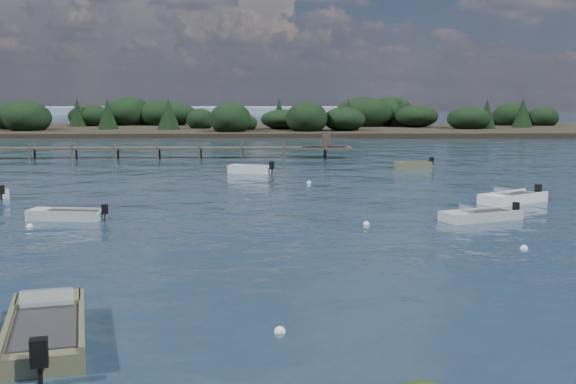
{
  "coord_description": "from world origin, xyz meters",
  "views": [
    {
      "loc": [
        -1.6,
        -25.64,
        6.31
      ],
      "look_at": [
        -0.72,
        14.0,
        1.0
      ],
      "focal_mm": 45.0,
      "sensor_mm": 36.0,
      "label": 1
    }
  ],
  "objects_px": {
    "dinghy_near_olive": "(46,334)",
    "dinghy_mid_white_b": "(513,200)",
    "jetty": "(74,148)",
    "dinghy_mid_grey": "(66,217)",
    "dinghy_mid_white_a": "(480,218)",
    "tender_far_white": "(250,171)",
    "tender_far_grey_b": "(413,166)"
  },
  "relations": [
    {
      "from": "dinghy_near_olive",
      "to": "dinghy_mid_white_b",
      "type": "distance_m",
      "value": 31.35
    },
    {
      "from": "dinghy_mid_white_b",
      "to": "tender_far_grey_b",
      "type": "bearing_deg",
      "value": 95.47
    },
    {
      "from": "tender_far_white",
      "to": "dinghy_mid_white_b",
      "type": "distance_m",
      "value": 23.24
    },
    {
      "from": "dinghy_near_olive",
      "to": "jetty",
      "type": "xyz_separation_m",
      "value": [
        -14.28,
        55.52,
        0.8
      ]
    },
    {
      "from": "dinghy_mid_grey",
      "to": "dinghy_mid_white_a",
      "type": "distance_m",
      "value": 21.24
    },
    {
      "from": "dinghy_mid_grey",
      "to": "tender_far_white",
      "type": "height_order",
      "value": "tender_far_white"
    },
    {
      "from": "tender_far_grey_b",
      "to": "jetty",
      "type": "bearing_deg",
      "value": 161.16
    },
    {
      "from": "dinghy_near_olive",
      "to": "tender_far_white",
      "type": "relative_size",
      "value": 1.49
    },
    {
      "from": "dinghy_near_olive",
      "to": "tender_far_grey_b",
      "type": "relative_size",
      "value": 1.62
    },
    {
      "from": "tender_far_white",
      "to": "dinghy_mid_white_a",
      "type": "height_order",
      "value": "tender_far_white"
    },
    {
      "from": "dinghy_mid_white_b",
      "to": "jetty",
      "type": "distance_m",
      "value": 46.71
    },
    {
      "from": "tender_far_white",
      "to": "dinghy_mid_white_a",
      "type": "relative_size",
      "value": 0.86
    },
    {
      "from": "dinghy_near_olive",
      "to": "dinghy_mid_grey",
      "type": "distance_m",
      "value": 19.24
    },
    {
      "from": "tender_far_grey_b",
      "to": "dinghy_near_olive",
      "type": "bearing_deg",
      "value": -112.3
    },
    {
      "from": "dinghy_mid_white_b",
      "to": "jetty",
      "type": "height_order",
      "value": "jetty"
    },
    {
      "from": "tender_far_grey_b",
      "to": "jetty",
      "type": "xyz_separation_m",
      "value": [
        -32.5,
        11.09,
        0.82
      ]
    },
    {
      "from": "dinghy_near_olive",
      "to": "jetty",
      "type": "bearing_deg",
      "value": 104.43
    },
    {
      "from": "dinghy_mid_grey",
      "to": "dinghy_mid_white_a",
      "type": "xyz_separation_m",
      "value": [
        21.23,
        -0.74,
        -0.0
      ]
    },
    {
      "from": "dinghy_mid_white_a",
      "to": "jetty",
      "type": "distance_m",
      "value": 48.59
    },
    {
      "from": "dinghy_mid_grey",
      "to": "tender_far_white",
      "type": "bearing_deg",
      "value": 68.3
    },
    {
      "from": "dinghy_near_olive",
      "to": "dinghy_mid_grey",
      "type": "height_order",
      "value": "dinghy_near_olive"
    },
    {
      "from": "tender_far_grey_b",
      "to": "tender_far_white",
      "type": "bearing_deg",
      "value": -165.35
    },
    {
      "from": "tender_far_white",
      "to": "jetty",
      "type": "height_order",
      "value": "jetty"
    },
    {
      "from": "dinghy_near_olive",
      "to": "dinghy_mid_grey",
      "type": "bearing_deg",
      "value": 104.25
    },
    {
      "from": "dinghy_near_olive",
      "to": "dinghy_mid_white_b",
      "type": "xyz_separation_m",
      "value": [
        20.18,
        23.99,
        -0.02
      ]
    },
    {
      "from": "dinghy_near_olive",
      "to": "dinghy_mid_white_b",
      "type": "height_order",
      "value": "dinghy_near_olive"
    },
    {
      "from": "dinghy_mid_white_a",
      "to": "tender_far_grey_b",
      "type": "bearing_deg",
      "value": 86.26
    },
    {
      "from": "dinghy_mid_grey",
      "to": "jetty",
      "type": "bearing_deg",
      "value": 104.52
    },
    {
      "from": "dinghy_mid_grey",
      "to": "tender_far_white",
      "type": "xyz_separation_m",
      "value": [
        8.78,
        22.06,
        0.04
      ]
    },
    {
      "from": "tender_far_white",
      "to": "dinghy_mid_grey",
      "type": "bearing_deg",
      "value": -111.7
    },
    {
      "from": "dinghy_mid_white_b",
      "to": "jetty",
      "type": "relative_size",
      "value": 0.07
    },
    {
      "from": "tender_far_grey_b",
      "to": "dinghy_mid_grey",
      "type": "bearing_deg",
      "value": -131.7
    }
  ]
}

